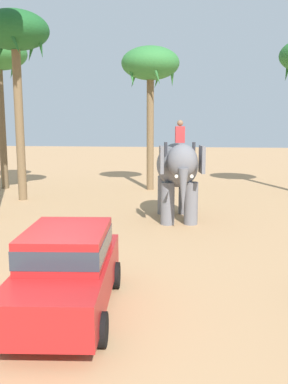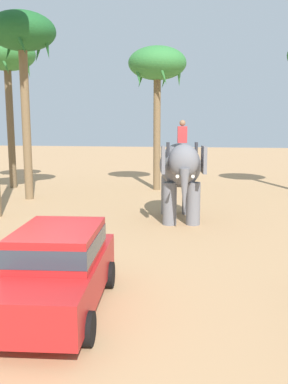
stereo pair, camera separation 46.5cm
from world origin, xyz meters
TOP-DOWN VIEW (x-y plane):
  - ground_plane at (0.00, 0.00)m, footprint 120.00×120.00m
  - car_sedan_foreground at (0.48, 0.32)m, footprint 2.17×4.24m
  - elephant_with_mahout at (2.34, 8.59)m, footprint 2.06×3.98m
  - palm_tree_behind_elephant at (-5.50, 12.12)m, footprint 3.20×3.20m
  - palm_tree_leaning_seaward at (0.48, 16.07)m, footprint 3.20×3.20m

SIDE VIEW (x-z plane):
  - ground_plane at x=0.00m, z-range 0.00..0.00m
  - car_sedan_foreground at x=0.48m, z-range 0.08..1.78m
  - elephant_with_mahout at x=2.34m, z-range 0.05..3.93m
  - palm_tree_leaning_seaward at x=0.48m, z-range 2.84..10.77m
  - palm_tree_behind_elephant at x=-5.50m, z-range 3.29..12.27m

